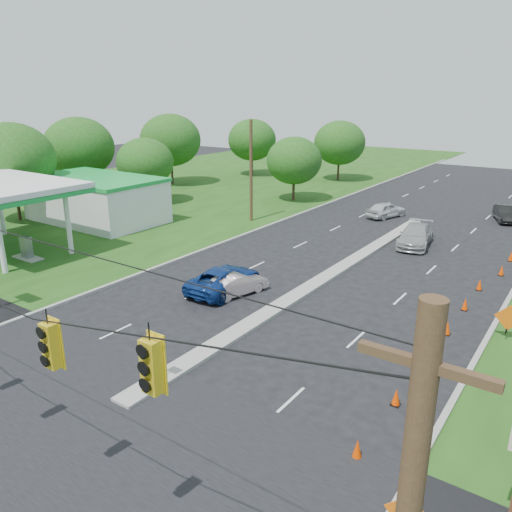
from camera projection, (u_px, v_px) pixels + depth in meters
The scene contains 29 objects.
ground at pixel (18, 470), 15.42m from camera, with size 160.00×160.00×0.00m, color black.
grass_left at pixel (40, 216), 47.34m from camera, with size 40.00×160.00×0.06m, color #1E4714.
cross_street at pixel (18, 470), 15.42m from camera, with size 160.00×14.00×0.02m, color black.
curb_left at pixel (273, 225), 44.31m from camera, with size 0.25×110.00×0.16m, color gray.
median at pixel (329, 276), 31.80m from camera, with size 1.00×34.00×0.18m, color gray.
median_sign at pixel (156, 350), 19.65m from camera, with size 0.55×0.06×2.05m.
utility_pole_far_left at pixel (251, 172), 44.22m from camera, with size 0.28×0.28×9.00m, color #422D1C.
gas_station at pixel (82, 197), 43.27m from camera, with size 18.40×19.70×5.20m.
cone_1 at pixel (357, 449), 15.83m from camera, with size 0.32×0.32×0.70m, color #F93F00.
cone_2 at pixel (396, 397), 18.56m from camera, with size 0.32×0.32×0.70m, color #F93F00.
cone_3 at pixel (425, 358), 21.29m from camera, with size 0.32×0.32×0.70m, color #F93F00.
cone_4 at pixel (447, 328), 24.02m from camera, with size 0.32×0.32×0.70m, color #F93F00.
cone_5 at pixel (465, 304), 26.74m from camera, with size 0.32×0.32×0.70m, color #F93F00.
cone_6 at pixel (480, 285), 29.47m from camera, with size 0.32×0.32×0.70m, color #F93F00.
cone_7 at pixel (502, 270), 31.88m from camera, with size 0.32×0.32×0.70m, color #F93F00.
cone_8 at pixel (511, 256), 34.60m from camera, with size 0.32×0.32×0.70m, color #F93F00.
work_sign_1 at pixel (509, 319), 23.24m from camera, with size 1.27×0.58×1.37m.
tree_1 at pixel (11, 159), 44.06m from camera, with size 7.56×7.56×8.82m.
tree_2 at pixel (145, 162), 51.62m from camera, with size 5.88×5.88×6.86m.
tree_3 at pixel (170, 140), 62.30m from camera, with size 7.56×7.56×8.82m.
tree_4 at pixel (252, 140), 69.67m from camera, with size 6.72×6.72×7.84m.
tree_5 at pixel (294, 161), 52.89m from camera, with size 5.88×5.88×6.86m.
tree_6 at pixel (340, 143), 65.48m from camera, with size 6.72×6.72×7.84m.
tree_14 at pixel (79, 147), 54.03m from camera, with size 7.56×7.56×8.82m.
white_sedan at pixel (237, 284), 28.76m from camera, with size 1.34×3.85×1.27m, color #B5A2A1.
blue_pickup at pixel (224, 279), 29.25m from camera, with size 2.43×5.27×1.46m, color navy.
silver_car_far at pixel (415, 235), 38.07m from camera, with size 2.20×5.41×1.57m, color #9D9D9D.
silver_car_oncoming at pixel (386, 210), 46.76m from camera, with size 1.72×4.28×1.46m, color silver.
dark_car_receding at pixel (505, 214), 45.39m from camera, with size 1.49×4.28×1.41m, color black.
Camera 1 is at (13.25, -6.13, 11.09)m, focal length 35.00 mm.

